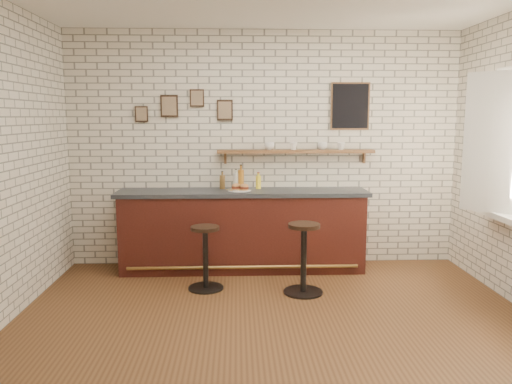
{
  "coord_description": "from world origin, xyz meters",
  "views": [
    {
      "loc": [
        -0.35,
        -4.43,
        1.92
      ],
      "look_at": [
        -0.15,
        0.9,
        1.11
      ],
      "focal_mm": 35.0,
      "sensor_mm": 36.0,
      "label": 1
    }
  ],
  "objects_px": {
    "ciabatta_sandwich": "(240,187)",
    "bitters_bottle_brown": "(222,182)",
    "sandwich_plate": "(239,190)",
    "bar_stool_right": "(304,256)",
    "bar_stool_left": "(205,256)",
    "shelf_cup_a": "(269,146)",
    "bar_counter": "(243,230)",
    "bitters_bottle_white": "(236,181)",
    "shelf_cup_c": "(322,146)",
    "condiment_bottle_yellow": "(258,182)",
    "shelf_cup_d": "(341,146)",
    "bitters_bottle_amber": "(241,179)",
    "shelf_cup_b": "(293,146)"
  },
  "relations": [
    {
      "from": "bitters_bottle_white",
      "to": "bitters_bottle_amber",
      "type": "height_order",
      "value": "bitters_bottle_amber"
    },
    {
      "from": "condiment_bottle_yellow",
      "to": "bitters_bottle_amber",
      "type": "bearing_deg",
      "value": 180.0
    },
    {
      "from": "bar_stool_right",
      "to": "bar_stool_left",
      "type": "bearing_deg",
      "value": 170.76
    },
    {
      "from": "shelf_cup_b",
      "to": "shelf_cup_d",
      "type": "xyz_separation_m",
      "value": [
        0.61,
        0.0,
        -0.0
      ]
    },
    {
      "from": "bitters_bottle_brown",
      "to": "bitters_bottle_amber",
      "type": "distance_m",
      "value": 0.24
    },
    {
      "from": "bitters_bottle_white",
      "to": "shelf_cup_d",
      "type": "bearing_deg",
      "value": 1.99
    },
    {
      "from": "ciabatta_sandwich",
      "to": "bitters_bottle_white",
      "type": "height_order",
      "value": "bitters_bottle_white"
    },
    {
      "from": "ciabatta_sandwich",
      "to": "bitters_bottle_amber",
      "type": "distance_m",
      "value": 0.2
    },
    {
      "from": "bitters_bottle_brown",
      "to": "shelf_cup_a",
      "type": "bearing_deg",
      "value": 4.46
    },
    {
      "from": "condiment_bottle_yellow",
      "to": "bar_stool_right",
      "type": "bearing_deg",
      "value": -66.86
    },
    {
      "from": "shelf_cup_a",
      "to": "shelf_cup_b",
      "type": "relative_size",
      "value": 1.24
    },
    {
      "from": "condiment_bottle_yellow",
      "to": "bar_counter",
      "type": "bearing_deg",
      "value": -142.9
    },
    {
      "from": "bitters_bottle_brown",
      "to": "condiment_bottle_yellow",
      "type": "height_order",
      "value": "bitters_bottle_brown"
    },
    {
      "from": "sandwich_plate",
      "to": "shelf_cup_a",
      "type": "relative_size",
      "value": 2.2
    },
    {
      "from": "ciabatta_sandwich",
      "to": "condiment_bottle_yellow",
      "type": "distance_m",
      "value": 0.3
    },
    {
      "from": "bitters_bottle_brown",
      "to": "bitters_bottle_amber",
      "type": "xyz_separation_m",
      "value": [
        0.24,
        0.0,
        0.03
      ]
    },
    {
      "from": "shelf_cup_c",
      "to": "shelf_cup_d",
      "type": "xyz_separation_m",
      "value": [
        0.24,
        0.0,
        -0.0
      ]
    },
    {
      "from": "bar_stool_left",
      "to": "shelf_cup_a",
      "type": "distance_m",
      "value": 1.67
    },
    {
      "from": "condiment_bottle_yellow",
      "to": "shelf_cup_b",
      "type": "bearing_deg",
      "value": 5.95
    },
    {
      "from": "bar_counter",
      "to": "bitters_bottle_white",
      "type": "xyz_separation_m",
      "value": [
        -0.08,
        0.15,
        0.61
      ]
    },
    {
      "from": "shelf_cup_a",
      "to": "shelf_cup_c",
      "type": "distance_m",
      "value": 0.68
    },
    {
      "from": "bitters_bottle_brown",
      "to": "shelf_cup_a",
      "type": "height_order",
      "value": "shelf_cup_a"
    },
    {
      "from": "shelf_cup_a",
      "to": "bar_counter",
      "type": "bearing_deg",
      "value": 175.91
    },
    {
      "from": "sandwich_plate",
      "to": "bar_stool_left",
      "type": "bearing_deg",
      "value": -119.17
    },
    {
      "from": "sandwich_plate",
      "to": "shelf_cup_d",
      "type": "distance_m",
      "value": 1.42
    },
    {
      "from": "bitters_bottle_white",
      "to": "condiment_bottle_yellow",
      "type": "xyz_separation_m",
      "value": [
        0.29,
        -0.0,
        -0.02
      ]
    },
    {
      "from": "condiment_bottle_yellow",
      "to": "shelf_cup_b",
      "type": "distance_m",
      "value": 0.64
    },
    {
      "from": "shelf_cup_a",
      "to": "condiment_bottle_yellow",
      "type": "bearing_deg",
      "value": 164.02
    },
    {
      "from": "shelf_cup_a",
      "to": "shelf_cup_c",
      "type": "relative_size",
      "value": 1.0
    },
    {
      "from": "condiment_bottle_yellow",
      "to": "shelf_cup_b",
      "type": "xyz_separation_m",
      "value": [
        0.45,
        0.05,
        0.45
      ]
    },
    {
      "from": "bar_counter",
      "to": "bitters_bottle_white",
      "type": "bearing_deg",
      "value": 118.13
    },
    {
      "from": "bar_counter",
      "to": "bitters_bottle_amber",
      "type": "relative_size",
      "value": 10.06
    },
    {
      "from": "shelf_cup_c",
      "to": "shelf_cup_d",
      "type": "height_order",
      "value": "shelf_cup_c"
    },
    {
      "from": "bar_stool_left",
      "to": "shelf_cup_b",
      "type": "bearing_deg",
      "value": 40.54
    },
    {
      "from": "bar_stool_left",
      "to": "shelf_cup_c",
      "type": "xyz_separation_m",
      "value": [
        1.45,
        0.92,
        1.17
      ]
    },
    {
      "from": "ciabatta_sandwich",
      "to": "shelf_cup_d",
      "type": "height_order",
      "value": "shelf_cup_d"
    },
    {
      "from": "sandwich_plate",
      "to": "shelf_cup_d",
      "type": "xyz_separation_m",
      "value": [
        1.3,
        0.23,
        0.53
      ]
    },
    {
      "from": "shelf_cup_c",
      "to": "sandwich_plate",
      "type": "bearing_deg",
      "value": 112.25
    },
    {
      "from": "shelf_cup_b",
      "to": "shelf_cup_c",
      "type": "relative_size",
      "value": 0.81
    },
    {
      "from": "bitters_bottle_brown",
      "to": "condiment_bottle_yellow",
      "type": "distance_m",
      "value": 0.46
    },
    {
      "from": "ciabatta_sandwich",
      "to": "bitters_bottle_brown",
      "type": "relative_size",
      "value": 1.1
    },
    {
      "from": "sandwich_plate",
      "to": "bar_stool_right",
      "type": "xyz_separation_m",
      "value": [
        0.69,
        -0.87,
        -0.6
      ]
    },
    {
      "from": "sandwich_plate",
      "to": "bitters_bottle_amber",
      "type": "distance_m",
      "value": 0.22
    },
    {
      "from": "sandwich_plate",
      "to": "bitters_bottle_brown",
      "type": "height_order",
      "value": "bitters_bottle_brown"
    },
    {
      "from": "bitters_bottle_white",
      "to": "shelf_cup_c",
      "type": "distance_m",
      "value": 1.19
    },
    {
      "from": "sandwich_plate",
      "to": "bitters_bottle_white",
      "type": "height_order",
      "value": "bitters_bottle_white"
    },
    {
      "from": "bitters_bottle_brown",
      "to": "shelf_cup_d",
      "type": "xyz_separation_m",
      "value": [
        1.52,
        0.05,
        0.44
      ]
    },
    {
      "from": "bitters_bottle_amber",
      "to": "condiment_bottle_yellow",
      "type": "bearing_deg",
      "value": -0.0
    },
    {
      "from": "bar_stool_right",
      "to": "condiment_bottle_yellow",
      "type": "bearing_deg",
      "value": 113.14
    },
    {
      "from": "bitters_bottle_amber",
      "to": "shelf_cup_d",
      "type": "relative_size",
      "value": 3.07
    }
  ]
}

